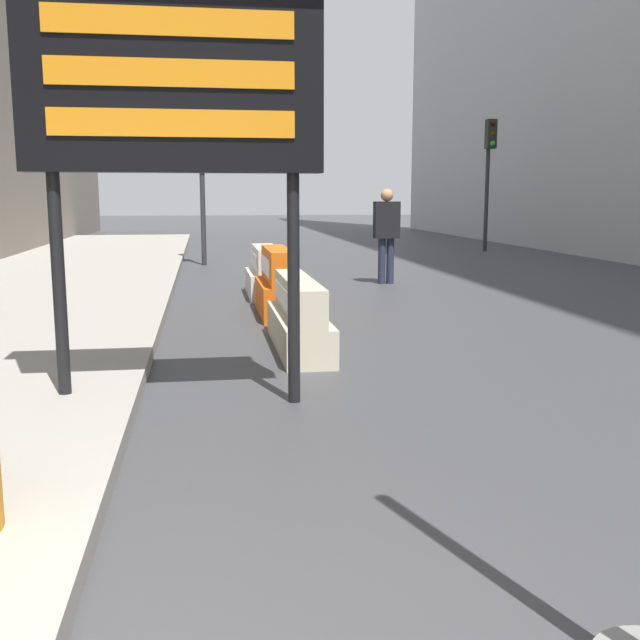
{
  "coord_description": "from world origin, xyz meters",
  "views": [
    {
      "loc": [
        0.56,
        -1.95,
        1.7
      ],
      "look_at": [
        1.66,
        5.22,
        0.48
      ],
      "focal_mm": 42.0,
      "sensor_mm": 36.0,
      "label": 1
    }
  ],
  "objects_px": {
    "jersey_barrier_cream": "(299,318)",
    "pedestrian_worker": "(386,228)",
    "jersey_barrier_white": "(266,275)",
    "traffic_light_near_curb": "(202,159)",
    "traffic_light_far_side": "(489,156)",
    "jersey_barrier_orange_far": "(277,286)",
    "traffic_cone_near": "(267,270)",
    "message_board": "(172,75)"
  },
  "relations": [
    {
      "from": "traffic_light_far_side",
      "to": "pedestrian_worker",
      "type": "relative_size",
      "value": 2.14
    },
    {
      "from": "traffic_light_near_curb",
      "to": "jersey_barrier_cream",
      "type": "bearing_deg",
      "value": -84.26
    },
    {
      "from": "jersey_barrier_white",
      "to": "traffic_light_near_curb",
      "type": "relative_size",
      "value": 0.48
    },
    {
      "from": "jersey_barrier_cream",
      "to": "traffic_light_near_curb",
      "type": "height_order",
      "value": "traffic_light_near_curb"
    },
    {
      "from": "jersey_barrier_cream",
      "to": "traffic_light_near_curb",
      "type": "bearing_deg",
      "value": 95.74
    },
    {
      "from": "pedestrian_worker",
      "to": "traffic_cone_near",
      "type": "bearing_deg",
      "value": 12.29
    },
    {
      "from": "traffic_light_near_curb",
      "to": "pedestrian_worker",
      "type": "distance_m",
      "value": 5.72
    },
    {
      "from": "message_board",
      "to": "jersey_barrier_white",
      "type": "relative_size",
      "value": 2.02
    },
    {
      "from": "jersey_barrier_cream",
      "to": "pedestrian_worker",
      "type": "bearing_deg",
      "value": 67.6
    },
    {
      "from": "jersey_barrier_cream",
      "to": "pedestrian_worker",
      "type": "xyz_separation_m",
      "value": [
        2.42,
        5.88,
        0.72
      ]
    },
    {
      "from": "jersey_barrier_cream",
      "to": "pedestrian_worker",
      "type": "height_order",
      "value": "pedestrian_worker"
    },
    {
      "from": "jersey_barrier_cream",
      "to": "message_board",
      "type": "bearing_deg",
      "value": -119.81
    },
    {
      "from": "jersey_barrier_orange_far",
      "to": "traffic_cone_near",
      "type": "bearing_deg",
      "value": 88.17
    },
    {
      "from": "message_board",
      "to": "traffic_cone_near",
      "type": "relative_size",
      "value": 4.78
    },
    {
      "from": "traffic_light_far_side",
      "to": "pedestrian_worker",
      "type": "bearing_deg",
      "value": -123.2
    },
    {
      "from": "jersey_barrier_white",
      "to": "pedestrian_worker",
      "type": "bearing_deg",
      "value": 31.09
    },
    {
      "from": "jersey_barrier_white",
      "to": "traffic_light_far_side",
      "type": "bearing_deg",
      "value": 50.74
    },
    {
      "from": "jersey_barrier_cream",
      "to": "traffic_light_far_side",
      "type": "xyz_separation_m",
      "value": [
        7.36,
        13.42,
        2.45
      ]
    },
    {
      "from": "jersey_barrier_white",
      "to": "traffic_light_far_side",
      "type": "height_order",
      "value": "traffic_light_far_side"
    },
    {
      "from": "message_board",
      "to": "jersey_barrier_cream",
      "type": "bearing_deg",
      "value": 60.19
    },
    {
      "from": "jersey_barrier_cream",
      "to": "jersey_barrier_white",
      "type": "xyz_separation_m",
      "value": [
        -0.0,
        4.42,
        0.02
      ]
    },
    {
      "from": "message_board",
      "to": "pedestrian_worker",
      "type": "height_order",
      "value": "message_board"
    },
    {
      "from": "message_board",
      "to": "traffic_light_near_curb",
      "type": "distance_m",
      "value": 12.33
    },
    {
      "from": "jersey_barrier_cream",
      "to": "traffic_light_near_curb",
      "type": "relative_size",
      "value": 0.63
    },
    {
      "from": "message_board",
      "to": "jersey_barrier_cream",
      "type": "height_order",
      "value": "message_board"
    },
    {
      "from": "jersey_barrier_orange_far",
      "to": "traffic_light_far_side",
      "type": "height_order",
      "value": "traffic_light_far_side"
    },
    {
      "from": "jersey_barrier_orange_far",
      "to": "traffic_light_near_curb",
      "type": "relative_size",
      "value": 0.49
    },
    {
      "from": "traffic_light_far_side",
      "to": "pedestrian_worker",
      "type": "xyz_separation_m",
      "value": [
        -4.93,
        -7.54,
        -1.74
      ]
    },
    {
      "from": "jersey_barrier_orange_far",
      "to": "jersey_barrier_white",
      "type": "relative_size",
      "value": 1.02
    },
    {
      "from": "jersey_barrier_white",
      "to": "message_board",
      "type": "bearing_deg",
      "value": -100.52
    },
    {
      "from": "message_board",
      "to": "traffic_light_far_side",
      "type": "relative_size",
      "value": 0.88
    },
    {
      "from": "traffic_light_near_curb",
      "to": "jersey_barrier_orange_far",
      "type": "bearing_deg",
      "value": -82.5
    },
    {
      "from": "jersey_barrier_white",
      "to": "traffic_cone_near",
      "type": "height_order",
      "value": "jersey_barrier_white"
    },
    {
      "from": "traffic_cone_near",
      "to": "pedestrian_worker",
      "type": "bearing_deg",
      "value": 10.95
    },
    {
      "from": "jersey_barrier_cream",
      "to": "jersey_barrier_orange_far",
      "type": "height_order",
      "value": "jersey_barrier_orange_far"
    },
    {
      "from": "traffic_light_near_curb",
      "to": "traffic_light_far_side",
      "type": "xyz_separation_m",
      "value": [
        8.39,
        3.21,
        0.28
      ]
    },
    {
      "from": "jersey_barrier_orange_far",
      "to": "traffic_light_far_side",
      "type": "relative_size",
      "value": 0.44
    },
    {
      "from": "jersey_barrier_orange_far",
      "to": "pedestrian_worker",
      "type": "distance_m",
      "value": 4.28
    },
    {
      "from": "pedestrian_worker",
      "to": "traffic_light_near_curb",
      "type": "bearing_deg",
      "value": -50.09
    },
    {
      "from": "traffic_light_far_side",
      "to": "jersey_barrier_cream",
      "type": "bearing_deg",
      "value": -118.73
    },
    {
      "from": "jersey_barrier_orange_far",
      "to": "jersey_barrier_white",
      "type": "height_order",
      "value": "jersey_barrier_orange_far"
    },
    {
      "from": "traffic_light_near_curb",
      "to": "jersey_barrier_white",
      "type": "bearing_deg",
      "value": -79.96
    }
  ]
}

